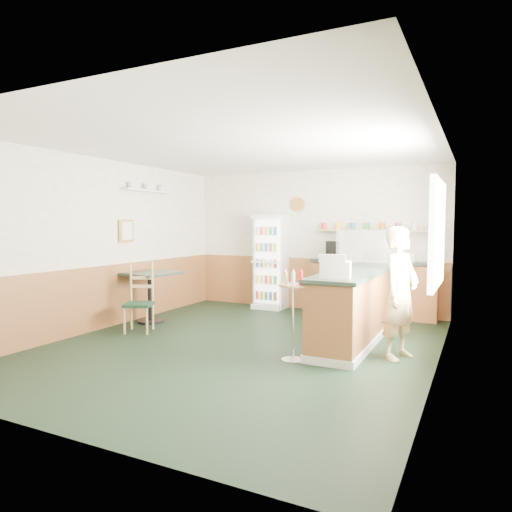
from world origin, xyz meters
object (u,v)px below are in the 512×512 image
Objects in this scene: drinks_fridge at (271,262)px; condiment_stand at (293,303)px; shopkeeper at (400,293)px; cash_register at (336,270)px; cafe_chair at (142,295)px; cafe_table at (150,287)px; display_case at (370,248)px.

drinks_fridge is 3.53m from condiment_stand.
cash_register is at bearing 139.97° from shopkeeper.
condiment_stand reaches higher than cafe_chair.
drinks_fridge reaches higher than condiment_stand.
drinks_fridge reaches higher than shopkeeper.
shopkeeper is 1.87× the size of cafe_table.
display_case is at bearing 78.39° from condiment_stand.
cafe_table is 0.81× the size of cafe_chair.
display_case is at bearing 45.59° from shopkeeper.
shopkeeper is 1.49× the size of condiment_stand.
condiment_stand is (-1.15, -0.68, -0.11)m from shopkeeper.
cash_register reaches higher than condiment_stand.
shopkeeper reaches higher than cash_register.
shopkeeper is 3.84m from cafe_chair.
cash_register is 3.50m from cafe_table.
display_case is at bearing -23.24° from drinks_fridge.
condiment_stand is 1.26× the size of cafe_table.
cash_register is at bearing -11.17° from cafe_table.
display_case reaches higher than condiment_stand.
condiment_stand is at bearing -17.85° from cafe_table.
shopkeeper is at bearing -40.31° from drinks_fridge.
cash_register reaches higher than cafe_chair.
shopkeeper is at bearing 30.59° from condiment_stand.
drinks_fridge is at bearing 45.55° from cafe_chair.
cash_register is at bearing -90.00° from display_case.
shopkeeper is at bearing 18.23° from cash_register.
cafe_chair is (-0.99, -2.66, -0.36)m from drinks_fridge.
drinks_fridge reaches higher than cafe_table.
condiment_stand is (-0.45, -2.17, -0.58)m from display_case.
cash_register is (2.14, -2.81, 0.19)m from drinks_fridge.
cafe_chair is at bearing -62.51° from cafe_table.
condiment_stand is at bearing -101.61° from display_case.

